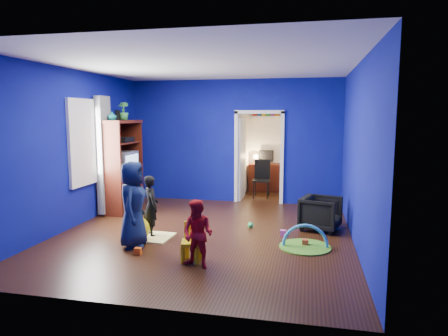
% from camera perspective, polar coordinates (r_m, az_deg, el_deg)
% --- Properties ---
extents(floor, '(5.00, 5.50, 0.01)m').
position_cam_1_polar(floor, '(7.09, -2.77, -9.38)').
color(floor, black).
rests_on(floor, ground).
extents(ceiling, '(5.00, 5.50, 0.01)m').
position_cam_1_polar(ceiling, '(6.84, -2.93, 14.56)').
color(ceiling, white).
rests_on(ceiling, wall_back).
extents(wall_back, '(5.00, 0.02, 2.90)m').
position_cam_1_polar(wall_back, '(9.49, 1.43, 3.83)').
color(wall_back, '#0A0C77').
rests_on(wall_back, floor).
extents(wall_front, '(5.00, 0.02, 2.90)m').
position_cam_1_polar(wall_front, '(4.23, -12.46, -0.96)').
color(wall_front, '#0A0C77').
rests_on(wall_front, floor).
extents(wall_left, '(0.02, 5.50, 2.90)m').
position_cam_1_polar(wall_left, '(7.84, -20.82, 2.56)').
color(wall_left, '#0A0C77').
rests_on(wall_left, floor).
extents(wall_right, '(0.02, 5.50, 2.90)m').
position_cam_1_polar(wall_right, '(6.63, 18.54, 1.84)').
color(wall_right, '#0A0C77').
rests_on(wall_right, floor).
extents(alcove, '(1.00, 1.75, 2.50)m').
position_cam_1_polar(alcove, '(10.28, 5.63, 2.97)').
color(alcove, silver).
rests_on(alcove, floor).
extents(armchair, '(0.83, 0.81, 0.61)m').
position_cam_1_polar(armchair, '(7.45, 13.65, -6.31)').
color(armchair, black).
rests_on(armchair, floor).
extents(child_black, '(0.43, 0.46, 1.05)m').
position_cam_1_polar(child_black, '(6.94, -10.37, -5.37)').
color(child_black, black).
rests_on(child_black, floor).
extents(child_navy, '(0.56, 0.74, 1.36)m').
position_cam_1_polar(child_navy, '(6.43, -12.91, -5.07)').
color(child_navy, '#10153C').
rests_on(child_navy, floor).
extents(toddler_red, '(0.53, 0.45, 0.94)m').
position_cam_1_polar(toddler_red, '(5.48, -3.76, -9.39)').
color(toddler_red, red).
rests_on(toddler_red, floor).
extents(vase, '(0.20, 0.20, 0.19)m').
position_cam_1_polar(vase, '(8.52, -15.71, 7.20)').
color(vase, '#0C5C61').
rests_on(vase, tv_armoire).
extents(potted_plant, '(0.27, 0.27, 0.39)m').
position_cam_1_polar(potted_plant, '(8.99, -14.18, 7.91)').
color(potted_plant, '#2F8236').
rests_on(potted_plant, tv_armoire).
extents(tv_armoire, '(0.58, 1.14, 1.96)m').
position_cam_1_polar(tv_armoire, '(8.86, -14.56, 0.27)').
color(tv_armoire, '#3C0F0A').
rests_on(tv_armoire, floor).
extents(crt_tv, '(0.46, 0.70, 0.54)m').
position_cam_1_polar(crt_tv, '(8.83, -14.34, 0.52)').
color(crt_tv, silver).
rests_on(crt_tv, tv_armoire).
extents(yellow_blanket, '(0.79, 0.64, 0.03)m').
position_cam_1_polar(yellow_blanket, '(6.99, -10.59, -9.64)').
color(yellow_blanket, '#F2E07A').
rests_on(yellow_blanket, floor).
extents(hopper_ball, '(0.41, 0.41, 0.41)m').
position_cam_1_polar(hopper_ball, '(6.79, -12.28, -8.52)').
color(hopper_ball, yellow).
rests_on(hopper_ball, floor).
extents(kid_chair, '(0.34, 0.34, 0.50)m').
position_cam_1_polar(kid_chair, '(5.77, -4.65, -10.79)').
color(kid_chair, yellow).
rests_on(kid_chair, floor).
extents(play_mat, '(0.81, 0.81, 0.02)m').
position_cam_1_polar(play_mat, '(6.52, 11.49, -10.97)').
color(play_mat, green).
rests_on(play_mat, floor).
extents(toy_arch, '(0.73, 0.10, 0.73)m').
position_cam_1_polar(toy_arch, '(6.51, 11.49, -10.90)').
color(toy_arch, '#3F8CD8').
rests_on(toy_arch, floor).
extents(window_left, '(0.03, 0.95, 1.55)m').
position_cam_1_polar(window_left, '(8.12, -19.43, 3.49)').
color(window_left, white).
rests_on(window_left, wall_left).
extents(curtain, '(0.14, 0.42, 2.40)m').
position_cam_1_polar(curtain, '(8.56, -16.77, 1.77)').
color(curtain, slate).
rests_on(curtain, floor).
extents(doorway, '(1.16, 0.10, 2.10)m').
position_cam_1_polar(doorway, '(9.43, 5.01, 1.35)').
color(doorway, white).
rests_on(doorway, floor).
extents(study_desk, '(0.88, 0.44, 0.75)m').
position_cam_1_polar(study_desk, '(11.01, 5.94, -1.32)').
color(study_desk, '#3D140A').
rests_on(study_desk, floor).
extents(desk_monitor, '(0.40, 0.05, 0.32)m').
position_cam_1_polar(desk_monitor, '(11.05, 6.05, 1.72)').
color(desk_monitor, black).
rests_on(desk_monitor, study_desk).
extents(desk_lamp, '(0.14, 0.14, 0.14)m').
position_cam_1_polar(desk_lamp, '(11.03, 4.57, 1.62)').
color(desk_lamp, '#FFD88C').
rests_on(desk_lamp, study_desk).
extents(folding_chair, '(0.40, 0.40, 0.92)m').
position_cam_1_polar(folding_chair, '(10.05, 5.36, -1.67)').
color(folding_chair, black).
rests_on(folding_chair, floor).
extents(book_shelf, '(0.88, 0.24, 0.04)m').
position_cam_1_polar(book_shelf, '(10.99, 6.12, 7.27)').
color(book_shelf, white).
rests_on(book_shelf, study_desk).
extents(toy_0, '(0.10, 0.08, 0.10)m').
position_cam_1_polar(toy_0, '(6.59, 11.53, -10.41)').
color(toy_0, '#E64326').
rests_on(toy_0, floor).
extents(toy_1, '(0.11, 0.11, 0.11)m').
position_cam_1_polar(toy_1, '(7.58, 15.72, -8.11)').
color(toy_1, blue).
rests_on(toy_1, floor).
extents(toy_2, '(0.10, 0.08, 0.10)m').
position_cam_1_polar(toy_2, '(6.22, -12.19, -11.53)').
color(toy_2, '#FF5F0D').
rests_on(toy_2, floor).
extents(toy_3, '(0.11, 0.11, 0.11)m').
position_cam_1_polar(toy_3, '(7.46, 3.81, -8.10)').
color(toy_3, green).
rests_on(toy_3, floor).
extents(toy_4, '(0.10, 0.08, 0.10)m').
position_cam_1_polar(toy_4, '(7.03, 8.46, -9.17)').
color(toy_4, '#DD52A5').
rests_on(toy_4, floor).
extents(toy_5, '(0.11, 0.11, 0.11)m').
position_cam_1_polar(toy_5, '(6.66, -5.09, -10.05)').
color(toy_5, '#D953DE').
rests_on(toy_5, floor).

